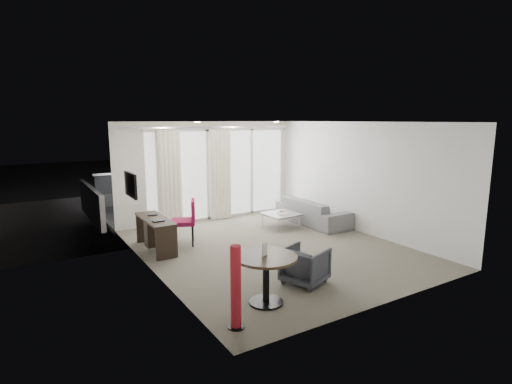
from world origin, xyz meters
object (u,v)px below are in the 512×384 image
tub_armchair (305,265)px  red_lamp (236,287)px  sofa (312,211)px  coffee_table (281,220)px  desk (156,234)px  rattan_chair_b (235,188)px  rattan_chair_a (235,192)px  desk_chair (183,222)px  round_table (266,280)px

tub_armchair → red_lamp: bearing=91.0°
tub_armchair → sofa: (2.58, 2.94, 0.02)m
red_lamp → coffee_table: bearing=48.3°
desk → sofa: 4.13m
red_lamp → rattan_chair_b: size_ratio=1.47×
desk → sofa: (4.13, 0.01, -0.02)m
desk → coffee_table: size_ratio=1.81×
rattan_chair_a → desk_chair: bearing=-151.7°
desk_chair → rattan_chair_a: desk_chair is taller
desk → round_table: (0.61, -3.23, 0.03)m
desk_chair → rattan_chair_a: size_ratio=1.18×
coffee_table → desk: bearing=-178.4°
red_lamp → sofa: 5.57m
desk → sofa: size_ratio=0.66×
rattan_chair_b → desk_chair: bearing=-154.8°
desk_chair → tub_armchair: 3.12m
red_lamp → coffee_table: (3.30, 3.71, -0.37)m
red_lamp → tub_armchair: (1.65, 0.68, -0.25)m
desk → rattan_chair_a: 4.58m
desk_chair → round_table: 3.26m
coffee_table → sofa: 0.95m
desk → desk_chair: 0.63m
red_lamp → rattan_chair_a: red_lamp is taller
desk → tub_armchair: (1.56, -2.94, -0.03)m
desk → tub_armchair: bearing=-62.1°
red_lamp → round_table: bearing=28.7°
desk → sofa: bearing=0.1°
coffee_table → rattan_chair_b: (0.79, 3.84, 0.20)m
tub_armchair → rattan_chair_b: (2.44, 6.87, 0.07)m
round_table → coffee_table: round_table is taller
rattan_chair_a → rattan_chair_b: (0.53, 0.93, -0.04)m
sofa → round_table: bearing=132.6°
rattan_chair_b → tub_armchair: bearing=-133.4°
desk_chair → red_lamp: bearing=-77.2°
desk_chair → tub_armchair: bearing=-48.5°
red_lamp → rattan_chair_a: 7.52m
red_lamp → tub_armchair: red_lamp is taller
desk_chair → tub_armchair: desk_chair is taller
red_lamp → rattan_chair_b: (4.09, 7.54, -0.18)m
sofa → tub_armchair: bearing=138.8°
tub_armchair → rattan_chair_a: size_ratio=0.80×
coffee_table → rattan_chair_a: size_ratio=0.95×
tub_armchair → rattan_chair_b: bearing=-40.8°
round_table → sofa: (3.52, 3.23, -0.04)m
red_lamp → rattan_chair_b: bearing=61.5°
desk → desk_chair: desk_chair is taller
coffee_table → sofa: size_ratio=0.36×
round_table → tub_armchair: round_table is taller
desk_chair → round_table: desk_chair is taller
desk_chair → sofa: size_ratio=0.45×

